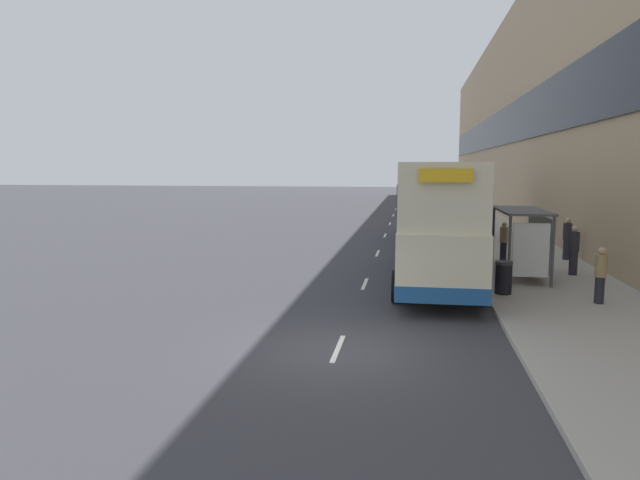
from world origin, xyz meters
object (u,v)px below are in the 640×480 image
object	(u,v)px
double_decker_bus_ahead	(428,200)
pedestrian_1	(567,238)
car_0	(430,206)
car_1	(424,198)
double_decker_bus_near	(436,220)
bus_shelter	(527,231)
pedestrian_at_shelter	(600,275)
litter_bin	(504,277)
pedestrian_2	(504,241)
pedestrian_3	(574,250)

from	to	relation	value
double_decker_bus_ahead	pedestrian_1	size ratio (longest dim) A/B	5.78
car_0	car_1	size ratio (longest dim) A/B	1.06
double_decker_bus_near	bus_shelter	bearing A→B (deg)	9.91
bus_shelter	double_decker_bus_near	world-z (taller)	double_decker_bus_near
pedestrian_at_shelter	litter_bin	distance (m)	2.78
bus_shelter	pedestrian_at_shelter	xyz separation A→B (m)	(1.39, -3.79, -0.87)
double_decker_bus_ahead	pedestrian_at_shelter	distance (m)	16.61
pedestrian_at_shelter	car_1	bearing A→B (deg)	95.37
bus_shelter	car_0	size ratio (longest dim) A/B	1.00
car_0	pedestrian_2	world-z (taller)	pedestrian_2
double_decker_bus_near	car_0	size ratio (longest dim) A/B	2.66
double_decker_bus_near	double_decker_bus_ahead	bearing A→B (deg)	89.76
double_decker_bus_near	double_decker_bus_ahead	size ratio (longest dim) A/B	1.06
double_decker_bus_near	litter_bin	xyz separation A→B (m)	(2.08, -2.33, -1.62)
pedestrian_at_shelter	pedestrian_1	xyz separation A→B (m)	(1.17, 8.43, 0.08)
pedestrian_2	pedestrian_3	bearing A→B (deg)	-54.15
car_1	double_decker_bus_near	bearing A→B (deg)	-90.57
litter_bin	double_decker_bus_ahead	bearing A→B (deg)	97.67
car_0	pedestrian_1	world-z (taller)	pedestrian_1
bus_shelter	litter_bin	xyz separation A→B (m)	(-1.22, -2.90, -1.21)
bus_shelter	pedestrian_at_shelter	world-z (taller)	bus_shelter
double_decker_bus_near	pedestrian_2	xyz separation A→B (m)	(3.07, 4.34, -1.27)
double_decker_bus_ahead	pedestrian_at_shelter	size ratio (longest dim) A/B	6.29
double_decker_bus_near	litter_bin	distance (m)	3.51
double_decker_bus_ahead	litter_bin	distance (m)	15.23
pedestrian_at_shelter	pedestrian_3	distance (m)	4.68
pedestrian_at_shelter	pedestrian_1	world-z (taller)	pedestrian_1
pedestrian_3	pedestrian_1	bearing A→B (deg)	79.47
bus_shelter	pedestrian_3	distance (m)	2.20
double_decker_bus_near	car_0	bearing A→B (deg)	88.67
double_decker_bus_ahead	car_0	distance (m)	15.48
car_1	pedestrian_1	distance (m)	37.38
car_1	pedestrian_at_shelter	distance (m)	45.61
car_1	pedestrian_at_shelter	world-z (taller)	pedestrian_at_shelter
pedestrian_at_shelter	pedestrian_2	world-z (taller)	pedestrian_2
pedestrian_3	litter_bin	size ratio (longest dim) A/B	1.78
bus_shelter	car_1	world-z (taller)	bus_shelter
car_0	double_decker_bus_ahead	bearing A→B (deg)	-92.22
double_decker_bus_ahead	double_decker_bus_near	bearing A→B (deg)	-90.24
pedestrian_1	pedestrian_2	world-z (taller)	pedestrian_1
double_decker_bus_near	pedestrian_3	world-z (taller)	double_decker_bus_near
car_1	litter_bin	size ratio (longest dim) A/B	3.78
double_decker_bus_ahead	car_1	xyz separation A→B (m)	(0.37, 29.51, -1.40)
double_decker_bus_ahead	bus_shelter	bearing A→B (deg)	-74.99
pedestrian_2	car_1	bearing A→B (deg)	94.00
car_1	pedestrian_3	distance (m)	41.02
pedestrian_1	bus_shelter	bearing A→B (deg)	-118.98
car_0	pedestrian_1	size ratio (longest dim) A/B	2.29
pedestrian_1	pedestrian_2	bearing A→B (deg)	-162.80
litter_bin	car_1	bearing A→B (deg)	92.13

